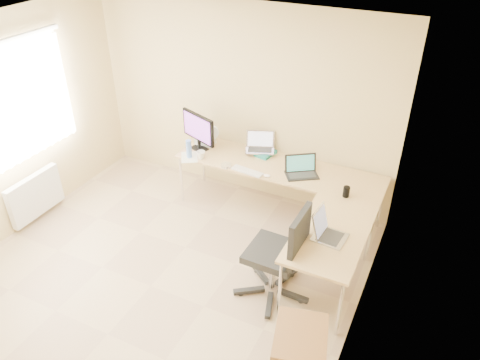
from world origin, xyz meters
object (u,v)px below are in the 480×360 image
at_px(monitor, 199,132).
at_px(laptop_black, 302,167).
at_px(keyboard, 247,171).
at_px(laptop_return, 331,228).
at_px(laptop_center, 260,142).
at_px(office_chair, 273,256).
at_px(mug, 201,155).
at_px(desk_return, 328,260).
at_px(water_bottle, 189,149).
at_px(desk_fan, 213,135).
at_px(desk_main, 277,190).

xyz_separation_m(monitor, laptop_black, (1.46, -0.05, -0.13)).
relative_size(keyboard, laptop_return, 1.11).
bearing_deg(laptop_center, laptop_return, -65.69).
bearing_deg(monitor, laptop_return, -4.90).
height_order(keyboard, office_chair, office_chair).
bearing_deg(mug, laptop_black, 7.44).
height_order(desk_return, laptop_return, laptop_return).
distance_m(laptop_black, water_bottle, 1.48).
xyz_separation_m(desk_return, keyboard, (-1.27, 0.70, 0.37)).
height_order(desk_return, monitor, monitor).
relative_size(desk_return, laptop_black, 3.37).
xyz_separation_m(desk_return, water_bottle, (-2.10, 0.70, 0.49)).
bearing_deg(laptop_center, keyboard, -105.90).
height_order(desk_return, laptop_center, laptop_center).
height_order(desk_return, laptop_black, laptop_black).
bearing_deg(monitor, desk_fan, 92.71).
distance_m(mug, laptop_return, 2.13).
xyz_separation_m(desk_return, laptop_black, (-0.64, 0.91, 0.49)).
height_order(water_bottle, desk_fan, desk_fan).
bearing_deg(desk_return, office_chair, -145.04).
bearing_deg(laptop_black, monitor, 144.32).
bearing_deg(desk_main, mug, -165.15).
bearing_deg(desk_return, laptop_return, -81.70).
bearing_deg(keyboard, laptop_return, -24.29).
relative_size(keyboard, mug, 3.63).
height_order(monitor, laptop_black, monitor).
relative_size(laptop_return, office_chair, 0.33).
bearing_deg(office_chair, desk_fan, 136.19).
bearing_deg(mug, laptop_center, 36.21).
bearing_deg(laptop_center, desk_return, -63.87).
distance_m(mug, water_bottle, 0.17).
xyz_separation_m(monitor, laptop_return, (2.11, -1.05, -0.13)).
bearing_deg(laptop_black, laptop_center, 123.37).
bearing_deg(water_bottle, keyboard, 0.00).
height_order(desk_main, keyboard, keyboard).
bearing_deg(mug, office_chair, -36.45).
distance_m(desk_return, desk_fan, 2.40).
bearing_deg(keyboard, monitor, 170.12).
bearing_deg(water_bottle, monitor, 90.00).
xyz_separation_m(desk_main, desk_fan, (-1.04, 0.20, 0.49)).
bearing_deg(laptop_center, mug, -165.44).
relative_size(mug, desk_fan, 0.45).
xyz_separation_m(mug, office_chair, (1.46, -1.08, -0.28)).
xyz_separation_m(laptop_center, keyboard, (0.05, -0.50, -0.15)).
bearing_deg(laptop_return, monitor, 68.28).
xyz_separation_m(laptop_center, desk_fan, (-0.70, 0.00, -0.04)).
height_order(keyboard, laptop_return, laptop_return).
bearing_deg(laptop_black, office_chair, -116.74).
height_order(laptop_center, desk_fan, laptop_center).
xyz_separation_m(desk_main, office_chair, (0.49, -1.34, 0.14)).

